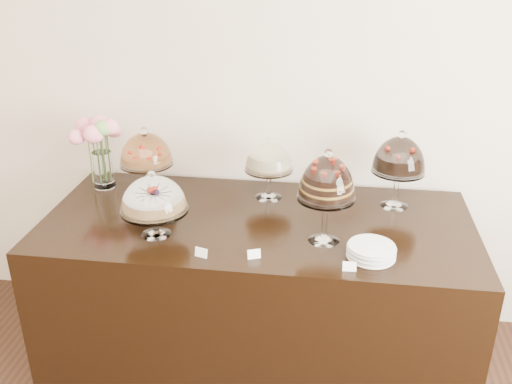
# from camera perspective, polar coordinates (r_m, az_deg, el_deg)

# --- Properties ---
(wall_back) EXTENTS (5.00, 0.04, 3.00)m
(wall_back) POSITION_cam_1_polar(r_m,az_deg,el_deg) (3.22, 5.02, 11.07)
(wall_back) COLOR beige
(wall_back) RESTS_ON ground
(display_counter) EXTENTS (2.20, 1.00, 0.90)m
(display_counter) POSITION_cam_1_polar(r_m,az_deg,el_deg) (3.16, 0.13, -10.04)
(display_counter) COLOR black
(display_counter) RESTS_ON ground
(cake_stand_sugar_sponge) EXTENTS (0.33, 0.33, 0.34)m
(cake_stand_sugar_sponge) POSITION_cam_1_polar(r_m,az_deg,el_deg) (2.75, -10.22, -0.51)
(cake_stand_sugar_sponge) COLOR white
(cake_stand_sugar_sponge) RESTS_ON display_counter
(cake_stand_choco_layer) EXTENTS (0.27, 0.27, 0.47)m
(cake_stand_choco_layer) POSITION_cam_1_polar(r_m,az_deg,el_deg) (2.63, 7.10, 1.05)
(cake_stand_choco_layer) COLOR white
(cake_stand_choco_layer) RESTS_ON display_counter
(cake_stand_cheesecake) EXTENTS (0.27, 0.27, 0.36)m
(cake_stand_cheesecake) POSITION_cam_1_polar(r_m,az_deg,el_deg) (3.09, 1.30, 3.29)
(cake_stand_cheesecake) COLOR white
(cake_stand_cheesecake) RESTS_ON display_counter
(cake_stand_dark_choco) EXTENTS (0.28, 0.28, 0.43)m
(cake_stand_dark_choco) POSITION_cam_1_polar(r_m,az_deg,el_deg) (3.06, 14.14, 3.31)
(cake_stand_dark_choco) COLOR white
(cake_stand_dark_choco) RESTS_ON display_counter
(cake_stand_fruit_tart) EXTENTS (0.29, 0.29, 0.40)m
(cake_stand_fruit_tart) POSITION_cam_1_polar(r_m,az_deg,el_deg) (3.18, -10.97, 3.97)
(cake_stand_fruit_tart) COLOR white
(cake_stand_fruit_tart) RESTS_ON display_counter
(flower_vase) EXTENTS (0.28, 0.24, 0.41)m
(flower_vase) POSITION_cam_1_polar(r_m,az_deg,el_deg) (3.34, -15.51, 4.91)
(flower_vase) COLOR white
(flower_vase) RESTS_ON display_counter
(plate_stack) EXTENTS (0.22, 0.22, 0.06)m
(plate_stack) POSITION_cam_1_polar(r_m,az_deg,el_deg) (2.65, 11.45, -5.83)
(plate_stack) COLOR silver
(plate_stack) RESTS_ON display_counter
(price_card_left) EXTENTS (0.06, 0.03, 0.04)m
(price_card_left) POSITION_cam_1_polar(r_m,az_deg,el_deg) (2.61, -5.51, -6.05)
(price_card_left) COLOR white
(price_card_left) RESTS_ON display_counter
(price_card_right) EXTENTS (0.06, 0.02, 0.04)m
(price_card_right) POSITION_cam_1_polar(r_m,az_deg,el_deg) (2.53, 9.33, -7.36)
(price_card_right) COLOR white
(price_card_right) RESTS_ON display_counter
(price_card_extra) EXTENTS (0.06, 0.04, 0.04)m
(price_card_extra) POSITION_cam_1_polar(r_m,az_deg,el_deg) (2.59, -0.19, -6.23)
(price_card_extra) COLOR white
(price_card_extra) RESTS_ON display_counter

